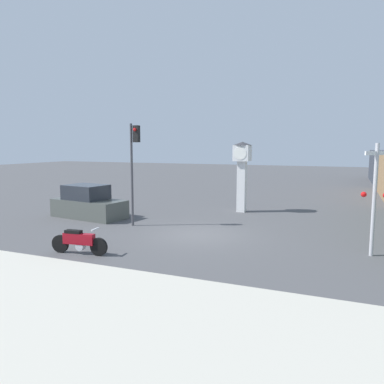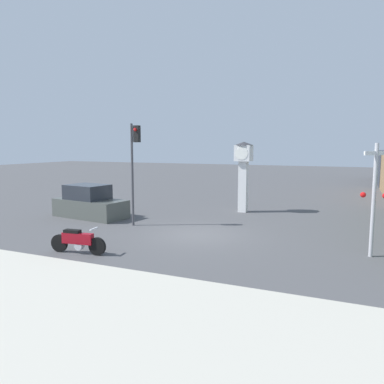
% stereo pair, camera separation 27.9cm
% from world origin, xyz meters
% --- Properties ---
extents(ground_plane, '(120.00, 120.00, 0.00)m').
position_xyz_m(ground_plane, '(0.00, 0.00, 0.00)').
color(ground_plane, '#4C4C4F').
extents(sidewalk_strip, '(36.00, 6.00, 0.10)m').
position_xyz_m(sidewalk_strip, '(0.00, -8.43, 0.05)').
color(sidewalk_strip, '#BCB7A8').
rests_on(sidewalk_strip, ground_plane).
extents(motorcycle, '(2.24, 0.52, 0.99)m').
position_xyz_m(motorcycle, '(-2.94, -4.43, 0.48)').
color(motorcycle, black).
rests_on(motorcycle, ground_plane).
extents(clock_tower, '(1.11, 1.11, 4.16)m').
position_xyz_m(clock_tower, '(0.23, 6.42, 2.77)').
color(clock_tower, white).
rests_on(clock_tower, ground_plane).
extents(traffic_light, '(0.50, 0.35, 5.00)m').
position_xyz_m(traffic_light, '(-3.58, 0.55, 3.39)').
color(traffic_light, '#47474C').
rests_on(traffic_light, ground_plane).
extents(railroad_crossing_signal, '(0.90, 0.82, 4.03)m').
position_xyz_m(railroad_crossing_signal, '(6.91, -0.58, 2.19)').
color(railroad_crossing_signal, '#B7B7BC').
rests_on(railroad_crossing_signal, ground_plane).
extents(parked_car, '(4.41, 2.38, 1.80)m').
position_xyz_m(parked_car, '(-7.09, 1.46, 0.75)').
color(parked_car, '#4C514C').
rests_on(parked_car, ground_plane).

